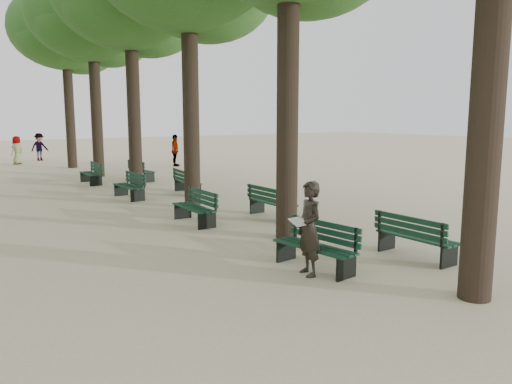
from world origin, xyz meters
TOP-DOWN VIEW (x-y plane):
  - ground at (0.00, 0.00)m, footprint 120.00×120.00m
  - tree_central_4 at (1.50, 18.00)m, footprint 6.00×6.00m
  - tree_central_5 at (1.50, 23.00)m, footprint 6.00×6.00m
  - bench_left_0 at (0.37, 0.65)m, footprint 0.77×1.85m
  - bench_left_1 at (0.37, 5.69)m, footprint 0.64×1.82m
  - bench_left_2 at (0.37, 10.77)m, footprint 0.62×1.82m
  - bench_left_3 at (0.37, 15.48)m, footprint 0.61×1.81m
  - bench_right_0 at (2.63, 0.04)m, footprint 0.59×1.81m
  - bench_right_1 at (2.63, 5.14)m, footprint 0.59×1.80m
  - bench_right_2 at (2.63, 10.64)m, footprint 0.80×1.86m
  - bench_right_3 at (2.63, 15.31)m, footprint 0.66×1.83m
  - man_with_map at (0.05, 0.45)m, footprint 0.69×0.77m
  - pedestrian_b at (0.93, 28.96)m, footprint 1.22×0.70m
  - pedestrian_d at (-0.74, 26.96)m, footprint 0.87×0.81m
  - pedestrian_c at (6.74, 20.47)m, footprint 0.93×1.11m

SIDE VIEW (x-z plane):
  - ground at x=0.00m, z-range 0.00..0.00m
  - bench_left_0 at x=0.37m, z-range -0.19..0.73m
  - bench_left_1 at x=0.37m, z-range -0.19..0.73m
  - bench_left_2 at x=0.37m, z-range -0.19..0.73m
  - bench_left_3 at x=0.37m, z-range -0.19..0.73m
  - bench_right_0 at x=2.63m, z-range -0.19..0.73m
  - bench_right_1 at x=2.63m, z-range -0.19..0.73m
  - bench_right_2 at x=2.63m, z-range -0.19..0.73m
  - bench_right_3 at x=2.63m, z-range -0.19..0.73m
  - pedestrian_d at x=-0.74m, z-range 0.00..1.73m
  - man_with_map at x=0.05m, z-range 0.00..1.77m
  - pedestrian_b at x=0.93m, z-range 0.00..1.81m
  - pedestrian_c at x=6.74m, z-range 0.00..1.86m
  - tree_central_4 at x=1.50m, z-range 2.68..12.63m
  - tree_central_5 at x=1.50m, z-range 2.68..12.63m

